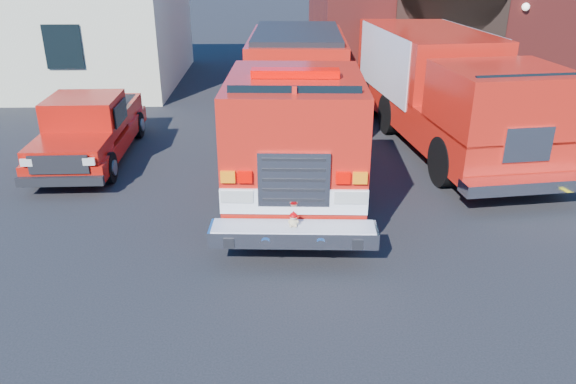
{
  "coord_description": "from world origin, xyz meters",
  "views": [
    {
      "loc": [
        -0.2,
        -9.58,
        5.0
      ],
      "look_at": [
        0.0,
        -1.2,
        1.3
      ],
      "focal_mm": 35.0,
      "sensor_mm": 36.0,
      "label": 1
    }
  ],
  "objects_px": {
    "fire_engine": "(296,104)",
    "secondary_truck": "(445,86)",
    "side_building": "(46,24)",
    "pickup_truck": "(90,129)"
  },
  "relations": [
    {
      "from": "fire_engine",
      "to": "secondary_truck",
      "type": "distance_m",
      "value": 4.36
    },
    {
      "from": "side_building",
      "to": "secondary_truck",
      "type": "height_order",
      "value": "side_building"
    },
    {
      "from": "side_building",
      "to": "pickup_truck",
      "type": "xyz_separation_m",
      "value": [
        4.17,
        -8.98,
        -1.42
      ]
    },
    {
      "from": "fire_engine",
      "to": "secondary_truck",
      "type": "bearing_deg",
      "value": 22.41
    },
    {
      "from": "side_building",
      "to": "secondary_truck",
      "type": "bearing_deg",
      "value": -30.5
    },
    {
      "from": "fire_engine",
      "to": "side_building",
      "type": "bearing_deg",
      "value": 134.34
    },
    {
      "from": "pickup_truck",
      "to": "secondary_truck",
      "type": "height_order",
      "value": "secondary_truck"
    },
    {
      "from": "pickup_truck",
      "to": "secondary_truck",
      "type": "relative_size",
      "value": 0.57
    },
    {
      "from": "side_building",
      "to": "fire_engine",
      "type": "bearing_deg",
      "value": -45.66
    },
    {
      "from": "pickup_truck",
      "to": "secondary_truck",
      "type": "distance_m",
      "value": 9.27
    }
  ]
}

